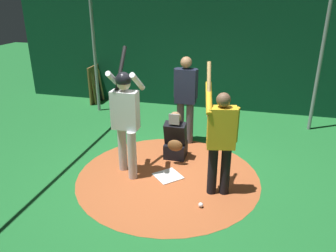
% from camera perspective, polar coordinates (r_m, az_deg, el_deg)
% --- Properties ---
extents(ground_plane, '(26.52, 26.52, 0.00)m').
position_cam_1_polar(ground_plane, '(5.82, -0.00, -8.68)').
color(ground_plane, '#1E6B2D').
extents(dirt_circle, '(3.14, 3.14, 0.01)m').
position_cam_1_polar(dirt_circle, '(5.82, -0.00, -8.66)').
color(dirt_circle, '#AD562D').
rests_on(dirt_circle, ground).
extents(home_plate, '(0.59, 0.59, 0.01)m').
position_cam_1_polar(home_plate, '(5.81, -0.00, -8.58)').
color(home_plate, white).
rests_on(home_plate, dirt_circle).
extents(batter, '(0.68, 0.49, 2.15)m').
position_cam_1_polar(batter, '(5.50, -7.36, 2.07)').
color(batter, '#BCBCC0').
rests_on(batter, ground).
extents(catcher, '(0.58, 0.40, 0.94)m').
position_cam_1_polar(catcher, '(6.28, 1.30, -2.46)').
color(catcher, black).
rests_on(catcher, ground).
extents(umpire, '(0.23, 0.49, 1.82)m').
position_cam_1_polar(umpire, '(6.72, 3.04, 5.23)').
color(umpire, '#4C4C51').
rests_on(umpire, ground).
extents(visitor, '(0.55, 0.55, 2.03)m').
position_cam_1_polar(visitor, '(5.01, 9.05, -1.95)').
color(visitor, black).
rests_on(visitor, ground).
extents(back_wall, '(0.23, 10.52, 3.77)m').
position_cam_1_polar(back_wall, '(8.90, 6.47, 15.06)').
color(back_wall, '#0C3D26').
rests_on(back_wall, ground).
extents(cage_frame, '(5.85, 5.39, 3.16)m').
position_cam_1_polar(cage_frame, '(5.05, -0.00, 13.32)').
color(cage_frame, gray).
rests_on(cage_frame, ground).
extents(bat_rack, '(0.94, 0.21, 1.05)m').
position_cam_1_polar(bat_rack, '(9.83, -12.04, 7.06)').
color(bat_rack, olive).
rests_on(bat_rack, ground).
extents(baseball_0, '(0.07, 0.07, 0.07)m').
position_cam_1_polar(baseball_0, '(5.08, 5.65, -13.37)').
color(baseball_0, white).
rests_on(baseball_0, dirt_circle).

